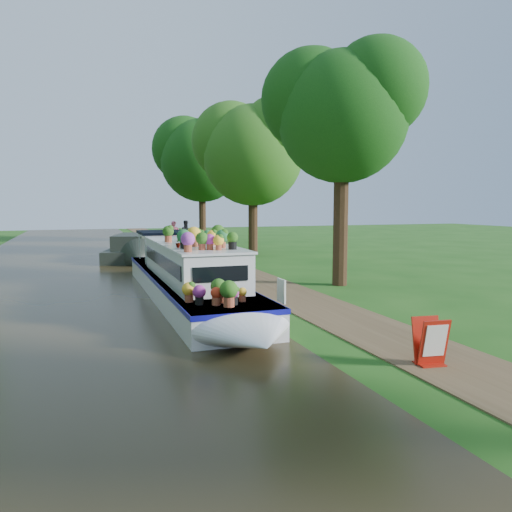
% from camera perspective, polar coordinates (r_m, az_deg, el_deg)
% --- Properties ---
extents(ground, '(100.00, 100.00, 0.00)m').
position_cam_1_polar(ground, '(14.95, 2.31, -5.88)').
color(ground, '#1A4912').
rests_on(ground, ground).
extents(canal_water, '(10.00, 100.00, 0.02)m').
position_cam_1_polar(canal_water, '(13.92, -21.46, -7.14)').
color(canal_water, black).
rests_on(canal_water, ground).
extents(towpath, '(2.20, 100.00, 0.03)m').
position_cam_1_polar(towpath, '(15.42, 6.47, -5.48)').
color(towpath, '#4C3A23').
rests_on(towpath, ground).
extents(plant_boat, '(2.29, 13.52, 2.29)m').
position_cam_1_polar(plant_boat, '(15.56, -7.46, -2.26)').
color(plant_boat, silver).
rests_on(plant_boat, canal_water).
extents(tree_near_overhang, '(5.52, 5.28, 8.99)m').
position_cam_1_polar(tree_near_overhang, '(19.36, 9.74, 16.41)').
color(tree_near_overhang, black).
rests_on(tree_near_overhang, ground).
extents(tree_near_mid, '(6.90, 6.60, 9.40)m').
position_cam_1_polar(tree_near_mid, '(30.52, -0.43, 12.32)').
color(tree_near_mid, black).
rests_on(tree_near_mid, ground).
extents(tree_near_far, '(7.59, 7.26, 10.30)m').
position_cam_1_polar(tree_near_far, '(40.96, -6.27, 11.52)').
color(tree_near_far, black).
rests_on(tree_near_far, ground).
extents(second_boat, '(3.65, 7.59, 1.39)m').
position_cam_1_polar(second_boat, '(28.22, -13.97, 0.71)').
color(second_boat, black).
rests_on(second_boat, canal_water).
extents(sandwich_board, '(0.58, 0.51, 0.90)m').
position_cam_1_polar(sandwich_board, '(10.13, 19.34, -9.44)').
color(sandwich_board, '#A5170B').
rests_on(sandwich_board, towpath).
extents(pedestrian_pink, '(0.71, 0.48, 1.91)m').
position_cam_1_polar(pedestrian_pink, '(33.62, -9.32, 2.34)').
color(pedestrian_pink, '#C14F74').
rests_on(pedestrian_pink, towpath).
extents(pedestrian_dark, '(1.02, 0.86, 1.85)m').
position_cam_1_polar(pedestrian_dark, '(36.39, -7.94, 2.59)').
color(pedestrian_dark, black).
rests_on(pedestrian_dark, towpath).
extents(verge_plant, '(0.52, 0.49, 0.46)m').
position_cam_1_polar(verge_plant, '(19.41, -4.85, -2.46)').
color(verge_plant, '#285E1C').
rests_on(verge_plant, ground).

